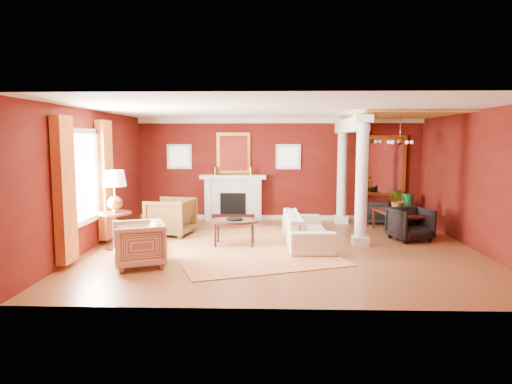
{
  "coord_description": "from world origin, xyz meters",
  "views": [
    {
      "loc": [
        -0.25,
        -9.46,
        2.29
      ],
      "look_at": [
        -0.56,
        0.37,
        1.15
      ],
      "focal_mm": 32.0,
      "sensor_mm": 36.0,
      "label": 1
    }
  ],
  "objects_px": {
    "armchair_leopard": "(171,215)",
    "armchair_stripe": "(139,242)",
    "coffee_table": "(234,222)",
    "dining_table": "(400,216)",
    "side_table": "(115,195)",
    "sofa": "(307,224)"
  },
  "relations": [
    {
      "from": "sofa",
      "to": "armchair_stripe",
      "type": "relative_size",
      "value": 2.62
    },
    {
      "from": "armchair_leopard",
      "to": "armchair_stripe",
      "type": "xyz_separation_m",
      "value": [
        -0.0,
        -2.63,
        -0.05
      ]
    },
    {
      "from": "side_table",
      "to": "dining_table",
      "type": "relative_size",
      "value": 1.06
    },
    {
      "from": "sofa",
      "to": "dining_table",
      "type": "relative_size",
      "value": 1.51
    },
    {
      "from": "side_table",
      "to": "sofa",
      "type": "bearing_deg",
      "value": 6.92
    },
    {
      "from": "sofa",
      "to": "armchair_leopard",
      "type": "bearing_deg",
      "value": 73.68
    },
    {
      "from": "coffee_table",
      "to": "side_table",
      "type": "bearing_deg",
      "value": -172.02
    },
    {
      "from": "armchair_stripe",
      "to": "dining_table",
      "type": "distance_m",
      "value": 6.32
    },
    {
      "from": "sofa",
      "to": "armchair_stripe",
      "type": "xyz_separation_m",
      "value": [
        -3.18,
        -1.85,
        -0.01
      ]
    },
    {
      "from": "sofa",
      "to": "dining_table",
      "type": "bearing_deg",
      "value": -65.31
    },
    {
      "from": "armchair_stripe",
      "to": "dining_table",
      "type": "height_order",
      "value": "armchair_stripe"
    },
    {
      "from": "coffee_table",
      "to": "dining_table",
      "type": "distance_m",
      "value": 4.16
    },
    {
      "from": "armchair_stripe",
      "to": "side_table",
      "type": "distance_m",
      "value": 1.75
    },
    {
      "from": "armchair_leopard",
      "to": "dining_table",
      "type": "height_order",
      "value": "armchair_leopard"
    },
    {
      "from": "armchair_leopard",
      "to": "coffee_table",
      "type": "distance_m",
      "value": 1.85
    },
    {
      "from": "coffee_table",
      "to": "armchair_stripe",
      "type": "bearing_deg",
      "value": -133.22
    },
    {
      "from": "armchair_stripe",
      "to": "coffee_table",
      "type": "distance_m",
      "value": 2.34
    },
    {
      "from": "coffee_table",
      "to": "dining_table",
      "type": "xyz_separation_m",
      "value": [
        3.93,
        1.35,
        -0.08
      ]
    },
    {
      "from": "sofa",
      "to": "armchair_leopard",
      "type": "height_order",
      "value": "armchair_leopard"
    },
    {
      "from": "coffee_table",
      "to": "side_table",
      "type": "distance_m",
      "value": 2.57
    },
    {
      "from": "armchair_leopard",
      "to": "dining_table",
      "type": "distance_m",
      "value": 5.55
    },
    {
      "from": "coffee_table",
      "to": "dining_table",
      "type": "bearing_deg",
      "value": 18.99
    }
  ]
}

